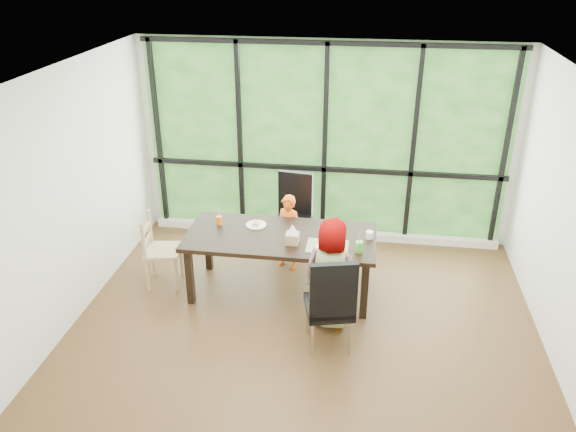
# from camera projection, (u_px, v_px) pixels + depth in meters

# --- Properties ---
(ground) EXTENTS (5.00, 5.00, 0.00)m
(ground) POSITION_uv_depth(u_px,v_px,m) (303.00, 327.00, 6.17)
(ground) COLOR black
(ground) RESTS_ON ground
(back_wall) EXTENTS (5.00, 0.00, 5.00)m
(back_wall) POSITION_uv_depth(u_px,v_px,m) (325.00, 143.00, 7.58)
(back_wall) COLOR silver
(back_wall) RESTS_ON ground
(foliage_backdrop) EXTENTS (4.80, 0.02, 2.65)m
(foliage_backdrop) POSITION_uv_depth(u_px,v_px,m) (325.00, 143.00, 7.57)
(foliage_backdrop) COLOR #1E501A
(foliage_backdrop) RESTS_ON back_wall
(window_mullions) EXTENTS (4.80, 0.06, 2.65)m
(window_mullions) POSITION_uv_depth(u_px,v_px,m) (325.00, 144.00, 7.53)
(window_mullions) COLOR black
(window_mullions) RESTS_ON back_wall
(window_sill) EXTENTS (4.80, 0.12, 0.10)m
(window_sill) POSITION_uv_depth(u_px,v_px,m) (322.00, 233.00, 8.06)
(window_sill) COLOR silver
(window_sill) RESTS_ON ground
(dining_table) EXTENTS (2.19, 1.02, 0.75)m
(dining_table) POSITION_uv_depth(u_px,v_px,m) (281.00, 264.00, 6.65)
(dining_table) COLOR black
(dining_table) RESTS_ON ground
(chair_window_leather) EXTENTS (0.52, 0.52, 1.08)m
(chair_window_leather) POSITION_uv_depth(u_px,v_px,m) (292.00, 216.00, 7.43)
(chair_window_leather) COLOR black
(chair_window_leather) RESTS_ON ground
(chair_interior_leather) EXTENTS (0.56, 0.56, 1.08)m
(chair_interior_leather) POSITION_uv_depth(u_px,v_px,m) (329.00, 301.00, 5.68)
(chair_interior_leather) COLOR black
(chair_interior_leather) RESTS_ON ground
(chair_end_beech) EXTENTS (0.46, 0.48, 0.90)m
(chair_end_beech) POSITION_uv_depth(u_px,v_px,m) (163.00, 251.00, 6.78)
(chair_end_beech) COLOR tan
(chair_end_beech) RESTS_ON ground
(child_toddler) EXTENTS (0.42, 0.36, 0.98)m
(child_toddler) POSITION_uv_depth(u_px,v_px,m) (288.00, 232.00, 7.12)
(child_toddler) COLOR #E75511
(child_toddler) RESTS_ON ground
(child_older) EXTENTS (0.68, 0.52, 1.25)m
(child_older) POSITION_uv_depth(u_px,v_px,m) (333.00, 274.00, 5.97)
(child_older) COLOR slate
(child_older) RESTS_ON ground
(placemat) EXTENTS (0.46, 0.34, 0.01)m
(placemat) POSITION_uv_depth(u_px,v_px,m) (327.00, 246.00, 6.25)
(placemat) COLOR tan
(placemat) RESTS_ON dining_table
(plate_far) EXTENTS (0.24, 0.24, 0.02)m
(plate_far) POSITION_uv_depth(u_px,v_px,m) (256.00, 225.00, 6.71)
(plate_far) COLOR white
(plate_far) RESTS_ON dining_table
(plate_near) EXTENTS (0.27, 0.27, 0.02)m
(plate_near) POSITION_uv_depth(u_px,v_px,m) (328.00, 247.00, 6.21)
(plate_near) COLOR white
(plate_near) RESTS_ON dining_table
(orange_cup) EXTENTS (0.07, 0.07, 0.10)m
(orange_cup) POSITION_uv_depth(u_px,v_px,m) (219.00, 220.00, 6.72)
(orange_cup) COLOR orange
(orange_cup) RESTS_ON dining_table
(green_cup) EXTENTS (0.08, 0.08, 0.13)m
(green_cup) POSITION_uv_depth(u_px,v_px,m) (359.00, 247.00, 6.11)
(green_cup) COLOR #53CB3C
(green_cup) RESTS_ON dining_table
(white_mug) EXTENTS (0.08, 0.08, 0.09)m
(white_mug) POSITION_uv_depth(u_px,v_px,m) (370.00, 235.00, 6.40)
(white_mug) COLOR white
(white_mug) RESTS_ON dining_table
(tissue_box) EXTENTS (0.14, 0.14, 0.12)m
(tissue_box) POSITION_uv_depth(u_px,v_px,m) (292.00, 238.00, 6.29)
(tissue_box) COLOR tan
(tissue_box) RESTS_ON dining_table
(crepe_rolls_far) EXTENTS (0.10, 0.12, 0.04)m
(crepe_rolls_far) POSITION_uv_depth(u_px,v_px,m) (256.00, 223.00, 6.70)
(crepe_rolls_far) COLOR tan
(crepe_rolls_far) RESTS_ON plate_far
(crepe_rolls_near) EXTENTS (0.10, 0.12, 0.04)m
(crepe_rolls_near) POSITION_uv_depth(u_px,v_px,m) (328.00, 245.00, 6.20)
(crepe_rolls_near) COLOR tan
(crepe_rolls_near) RESTS_ON plate_near
(straw_white) EXTENTS (0.01, 0.04, 0.20)m
(straw_white) POSITION_uv_depth(u_px,v_px,m) (219.00, 213.00, 6.68)
(straw_white) COLOR white
(straw_white) RESTS_ON orange_cup
(straw_pink) EXTENTS (0.01, 0.04, 0.20)m
(straw_pink) POSITION_uv_depth(u_px,v_px,m) (360.00, 238.00, 6.07)
(straw_pink) COLOR pink
(straw_pink) RESTS_ON green_cup
(tissue) EXTENTS (0.12, 0.12, 0.11)m
(tissue) POSITION_uv_depth(u_px,v_px,m) (292.00, 229.00, 6.24)
(tissue) COLOR white
(tissue) RESTS_ON tissue_box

